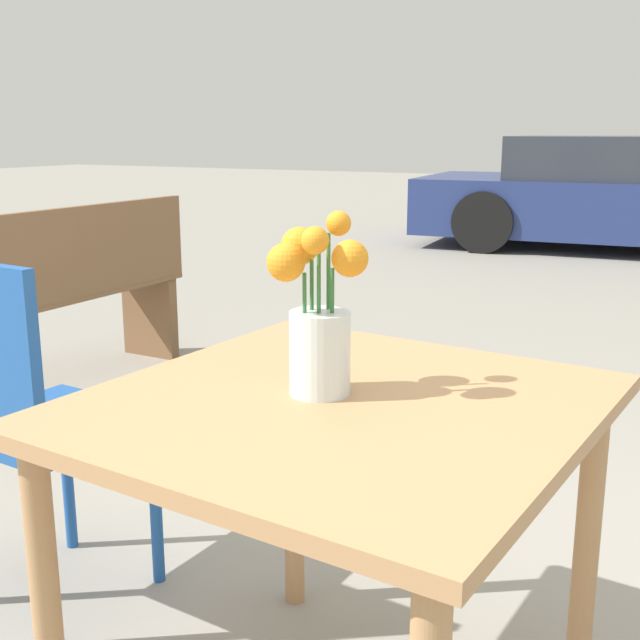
{
  "coord_description": "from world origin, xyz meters",
  "views": [
    {
      "loc": [
        0.59,
        -1.2,
        1.18
      ],
      "look_at": [
        -0.04,
        0.01,
        0.85
      ],
      "focal_mm": 45.0,
      "sensor_mm": 36.0,
      "label": 1
    }
  ],
  "objects_px": {
    "table_front": "(339,453)",
    "bench_near": "(49,297)",
    "flower_vase": "(318,327)",
    "parked_car": "(625,195)",
    "cafe_chair": "(23,411)"
  },
  "relations": [
    {
      "from": "table_front",
      "to": "bench_near",
      "type": "bearing_deg",
      "value": 147.68
    },
    {
      "from": "flower_vase",
      "to": "parked_car",
      "type": "distance_m",
      "value": 7.39
    },
    {
      "from": "table_front",
      "to": "bench_near",
      "type": "relative_size",
      "value": 0.58
    },
    {
      "from": "cafe_chair",
      "to": "parked_car",
      "type": "bearing_deg",
      "value": 86.68
    },
    {
      "from": "flower_vase",
      "to": "parked_car",
      "type": "bearing_deg",
      "value": 93.16
    },
    {
      "from": "table_front",
      "to": "parked_car",
      "type": "relative_size",
      "value": 0.23
    },
    {
      "from": "cafe_chair",
      "to": "bench_near",
      "type": "xyz_separation_m",
      "value": [
        -1.19,
        1.23,
        -0.06
      ]
    },
    {
      "from": "table_front",
      "to": "parked_car",
      "type": "bearing_deg",
      "value": 93.51
    },
    {
      "from": "bench_near",
      "to": "flower_vase",
      "type": "bearing_deg",
      "value": -32.72
    },
    {
      "from": "bench_near",
      "to": "parked_car",
      "type": "relative_size",
      "value": 0.39
    },
    {
      "from": "flower_vase",
      "to": "cafe_chair",
      "type": "relative_size",
      "value": 0.36
    },
    {
      "from": "cafe_chair",
      "to": "bench_near",
      "type": "relative_size",
      "value": 0.56
    },
    {
      "from": "parked_car",
      "to": "bench_near",
      "type": "bearing_deg",
      "value": -104.91
    },
    {
      "from": "table_front",
      "to": "bench_near",
      "type": "height_order",
      "value": "bench_near"
    },
    {
      "from": "cafe_chair",
      "to": "parked_car",
      "type": "relative_size",
      "value": 0.22
    }
  ]
}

